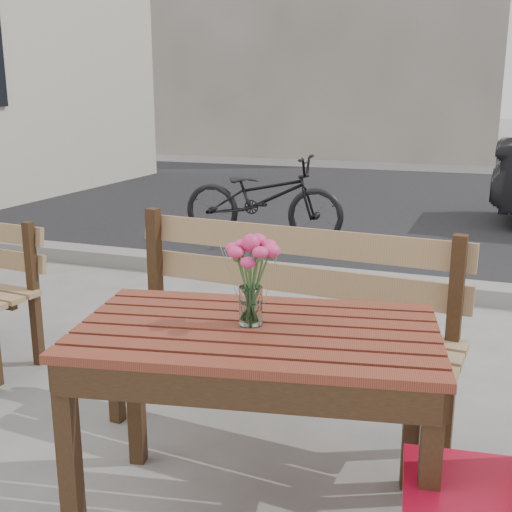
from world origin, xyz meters
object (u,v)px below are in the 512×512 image
Objects in this scene: main_vase at (251,269)px; bicycle at (263,198)px; red_chair at (498,476)px; main_table at (257,361)px.

main_vase reaches higher than bicycle.
main_table is at bearing -107.31° from red_chair.
main_table is at bearing -34.05° from main_vase.
main_vase is at bearing 135.25° from main_table.
red_chair is 0.94m from main_vase.
main_vase is at bearing -108.25° from red_chair.
red_chair is (0.76, -0.14, -0.17)m from main_table.
main_table is 0.31m from main_vase.
bicycle is at bearing -159.81° from red_chair.
main_table is 4.46m from bicycle.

